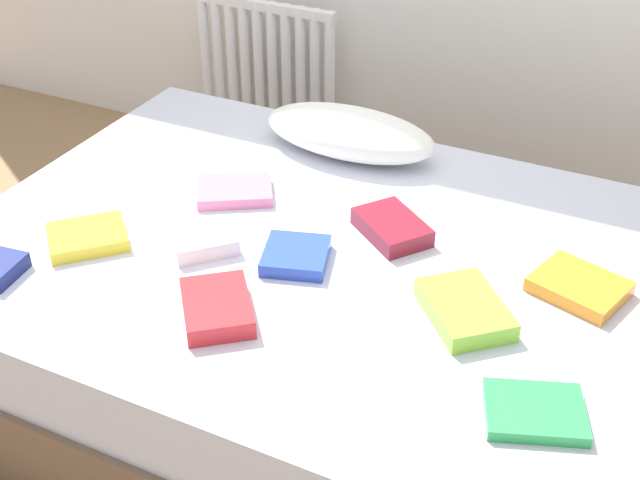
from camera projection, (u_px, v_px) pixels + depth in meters
ground_plane at (313, 374)px, 2.61m from camera, size 8.00×8.00×0.00m
bed at (313, 313)px, 2.47m from camera, size 2.00×1.50×0.50m
radiator at (266, 70)px, 3.57m from camera, size 0.65×0.04×0.59m
pillow at (349, 133)px, 2.74m from camera, size 0.59×0.27×0.15m
textbook_pink at (235, 191)px, 2.54m from camera, size 0.28×0.26×0.03m
textbook_red at (217, 308)px, 2.05m from camera, size 0.27×0.28×0.05m
textbook_yellow at (87, 237)px, 2.32m from camera, size 0.27×0.27×0.04m
textbook_maroon at (392, 227)px, 2.35m from camera, size 0.26×0.25×0.05m
textbook_white at (203, 241)px, 2.30m from camera, size 0.22×0.22×0.05m
textbook_green at (535, 412)px, 1.77m from camera, size 0.26×0.23×0.03m
textbook_orange at (579, 286)px, 2.13m from camera, size 0.26×0.24×0.04m
textbook_lime at (465, 309)px, 2.05m from camera, size 0.29×0.30×0.05m
textbook_blue at (295, 255)px, 2.25m from camera, size 0.22×0.22×0.04m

